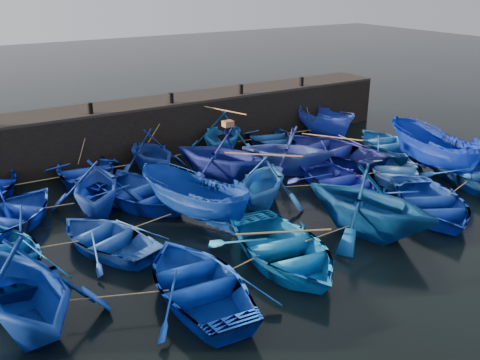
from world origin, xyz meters
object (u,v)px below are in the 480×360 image
boat_13 (5,258)px  wooden_crate (228,124)px  boat_20 (23,288)px  boat_8 (142,192)px

boat_13 → wooden_crate: 10.50m
boat_13 → boat_20: size_ratio=0.99×
boat_8 → boat_20: 8.12m
boat_8 → boat_13: boat_8 is taller
boat_20 → wooden_crate: (9.79, 6.54, 1.30)m
boat_13 → boat_20: 3.44m
boat_8 → wooden_crate: wooden_crate is taller
boat_8 → wooden_crate: size_ratio=12.14×
boat_8 → boat_13: (-5.49, -2.57, -0.05)m
boat_20 → boat_13: bearing=83.4°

